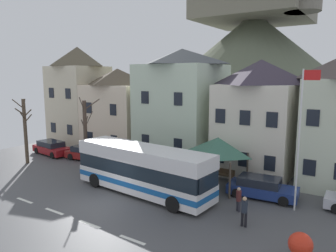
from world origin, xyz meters
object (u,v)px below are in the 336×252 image
at_px(parked_car_00, 88,153).
at_px(public_bench, 224,174).
at_px(parked_car_02, 262,187).
at_px(transit_bus, 143,170).
at_px(harbour_buoy, 300,245).
at_px(townhouse_00, 79,96).
at_px(pedestrian_01, 244,210).
at_px(townhouse_03, 259,117).
at_px(pedestrian_02, 214,183).
at_px(hilltop_castle, 253,69).
at_px(bare_tree_02, 86,134).
at_px(townhouse_02, 182,105).
at_px(townhouse_01, 118,110).
at_px(bare_tree_00, 25,130).
at_px(pedestrian_00, 239,198).
at_px(bus_shelter, 218,146).
at_px(parked_car_03, 52,148).
at_px(flagpole, 301,132).

distance_m(parked_car_00, public_bench, 13.34).
bearing_deg(parked_car_02, transit_bus, -156.92).
bearing_deg(parked_car_02, harbour_buoy, -65.32).
relative_size(townhouse_00, pedestrian_01, 6.76).
distance_m(townhouse_03, pedestrian_01, 11.25).
height_order(townhouse_00, pedestrian_02, townhouse_00).
bearing_deg(hilltop_castle, transit_bus, -85.06).
relative_size(townhouse_00, bare_tree_02, 1.79).
relative_size(pedestrian_01, pedestrian_02, 0.99).
xyz_separation_m(townhouse_02, transit_bus, (2.69, -9.54, -3.60)).
xyz_separation_m(pedestrian_02, bare_tree_02, (-11.65, -0.56, 2.21)).
distance_m(townhouse_01, hilltop_castle, 22.14).
relative_size(townhouse_01, bare_tree_02, 1.39).
height_order(townhouse_00, bare_tree_00, townhouse_00).
relative_size(townhouse_03, parked_car_00, 2.00).
distance_m(transit_bus, pedestrian_00, 6.66).
distance_m(harbour_buoy, bare_tree_02, 18.77).
height_order(townhouse_01, transit_bus, townhouse_01).
distance_m(townhouse_03, harbour_buoy, 13.92).
relative_size(townhouse_03, pedestrian_01, 5.57).
xyz_separation_m(bus_shelter, parked_car_03, (-18.19, -0.54, -2.33)).
xyz_separation_m(transit_bus, bus_shelter, (3.68, 4.03, 1.37)).
relative_size(parked_car_03, bare_tree_02, 0.76).
bearing_deg(pedestrian_00, parked_car_00, 168.87).
distance_m(townhouse_03, bare_tree_02, 14.56).
distance_m(townhouse_01, parked_car_02, 18.06).
bearing_deg(bare_tree_02, townhouse_00, 141.16).
bearing_deg(parked_car_03, public_bench, 12.85).
distance_m(townhouse_02, transit_bus, 10.54).
height_order(townhouse_00, townhouse_02, townhouse_00).
bearing_deg(townhouse_01, parked_car_02, -15.93).
xyz_separation_m(townhouse_00, townhouse_03, (21.06, 0.60, -0.99)).
bearing_deg(flagpole, parked_car_03, 178.32).
bearing_deg(parked_car_02, pedestrian_01, -88.85).
bearing_deg(hilltop_castle, townhouse_01, -110.29).
distance_m(pedestrian_01, harbour_buoy, 3.61).
height_order(townhouse_00, townhouse_03, townhouse_00).
bearing_deg(parked_car_00, parked_car_02, -6.71).
bearing_deg(pedestrian_01, pedestrian_00, 119.87).
distance_m(townhouse_00, parked_car_03, 7.46).
xyz_separation_m(townhouse_00, parked_car_02, (23.21, -5.03, -4.96)).
relative_size(townhouse_01, bus_shelter, 2.40).
distance_m(transit_bus, bus_shelter, 5.62).
xyz_separation_m(hilltop_castle, bare_tree_00, (-11.04, -28.85, -5.86)).
bearing_deg(townhouse_02, parked_car_03, -152.89).
bearing_deg(townhouse_02, bare_tree_00, -138.91).
bearing_deg(parked_car_00, pedestrian_01, -21.73).
xyz_separation_m(hilltop_castle, bus_shelter, (6.18, -24.91, -6.00)).
height_order(parked_car_02, bare_tree_02, bare_tree_02).
xyz_separation_m(bus_shelter, pedestrian_00, (2.89, -3.26, -2.15)).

